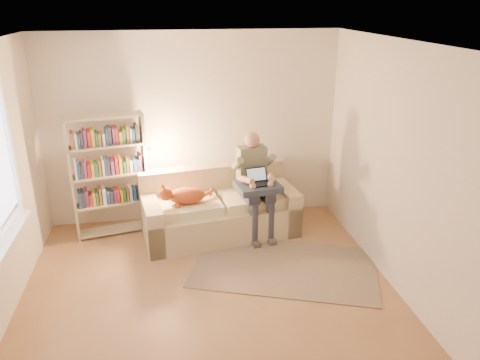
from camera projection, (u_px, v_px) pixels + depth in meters
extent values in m
plane|color=olive|center=(213.00, 309.00, 4.79)|extent=(4.50, 4.50, 0.00)
cube|color=white|center=(207.00, 46.00, 3.85)|extent=(4.00, 4.50, 0.02)
cube|color=silver|center=(411.00, 179.00, 4.63)|extent=(0.02, 4.50, 2.60)
cube|color=silver|center=(193.00, 129.00, 6.39)|extent=(4.00, 0.02, 2.60)
cube|color=white|center=(0.00, 241.00, 4.36)|extent=(0.05, 1.50, 0.08)
cube|color=white|center=(6.00, 245.00, 4.39)|extent=(0.12, 1.52, 0.04)
cube|color=#C7B78D|center=(220.00, 219.00, 6.26)|extent=(2.11, 1.18, 0.42)
cube|color=#C7B78D|center=(213.00, 180.00, 6.41)|extent=(2.01, 0.49, 0.43)
cube|color=#C7B78D|center=(152.00, 222.00, 5.97)|extent=(0.33, 0.92, 0.60)
cube|color=#C7B78D|center=(282.00, 205.00, 6.48)|extent=(0.33, 0.92, 0.60)
cube|color=beige|center=(187.00, 207.00, 5.98)|extent=(0.93, 0.72, 0.12)
cube|color=beige|center=(253.00, 198.00, 6.24)|extent=(0.93, 0.72, 0.12)
cube|color=gray|center=(252.00, 165.00, 6.15)|extent=(0.39, 0.25, 0.50)
sphere|color=tan|center=(252.00, 140.00, 6.00)|extent=(0.20, 0.20, 0.20)
cube|color=#303343|center=(249.00, 194.00, 6.01)|extent=(0.20, 0.43, 0.16)
cube|color=#303343|center=(265.00, 192.00, 6.07)|extent=(0.20, 0.43, 0.16)
cylinder|color=#303343|center=(254.00, 224.00, 5.96)|extent=(0.11, 0.11, 0.56)
cylinder|color=#303343|center=(270.00, 222.00, 6.02)|extent=(0.11, 0.11, 0.56)
ellipsoid|color=#D56129|center=(187.00, 196.00, 5.90)|extent=(0.50, 0.31, 0.21)
sphere|color=#D56129|center=(166.00, 194.00, 5.76)|extent=(0.17, 0.17, 0.17)
cylinder|color=#D56129|center=(205.00, 195.00, 6.03)|extent=(0.23, 0.08, 0.07)
cube|color=#2A364A|center=(255.00, 187.00, 5.99)|extent=(0.60, 0.52, 0.08)
cube|color=black|center=(256.00, 184.00, 5.94)|extent=(0.30, 0.23, 0.02)
cube|color=black|center=(253.00, 174.00, 5.99)|extent=(0.28, 0.13, 0.17)
plane|color=#8CA5CC|center=(253.00, 174.00, 5.99)|extent=(0.26, 0.14, 0.22)
cube|color=#BAB28C|center=(71.00, 181.00, 5.91)|extent=(0.09, 0.25, 1.63)
cube|color=#BAB28C|center=(145.00, 172.00, 6.23)|extent=(0.09, 0.25, 1.63)
cube|color=#BAB28C|center=(115.00, 229.00, 6.35)|extent=(1.00, 0.44, 0.03)
cube|color=#BAB28C|center=(112.00, 202.00, 6.20)|extent=(1.00, 0.44, 0.03)
cube|color=#BAB28C|center=(109.00, 175.00, 6.06)|extent=(1.00, 0.44, 0.03)
cube|color=#BAB28C|center=(106.00, 145.00, 5.92)|extent=(1.00, 0.44, 0.03)
cube|color=#BAB28C|center=(103.00, 117.00, 5.78)|extent=(1.00, 0.44, 0.03)
cube|color=#66337F|center=(111.00, 195.00, 6.16)|extent=(0.85, 0.36, 0.19)
cube|color=#B2261E|center=(108.00, 167.00, 6.02)|extent=(0.85, 0.36, 0.19)
cube|color=gold|center=(105.00, 137.00, 5.88)|extent=(0.85, 0.36, 0.19)
cylinder|color=silver|center=(140.00, 169.00, 6.18)|extent=(0.09, 0.09, 0.04)
cone|color=silver|center=(150.00, 152.00, 6.05)|extent=(0.13, 0.15, 0.14)
cube|color=#7F725D|center=(284.00, 267.00, 5.53)|extent=(2.42, 1.90, 0.01)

